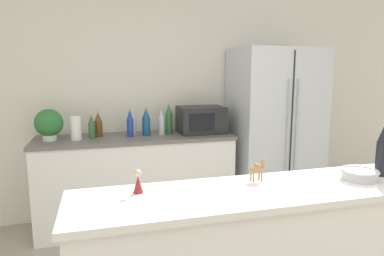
{
  "coord_description": "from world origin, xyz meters",
  "views": [
    {
      "loc": [
        -0.62,
        -1.04,
        1.58
      ],
      "look_at": [
        0.06,
        1.43,
        1.16
      ],
      "focal_mm": 32.0,
      "sensor_mm": 36.0,
      "label": 1
    }
  ],
  "objects": [
    {
      "name": "back_bottle_2",
      "position": [
        -0.28,
        2.46,
        1.08
      ],
      "size": [
        0.06,
        0.06,
        0.3
      ],
      "color": "#B2B7BC",
      "rests_on": "back_counter"
    },
    {
      "name": "wall_back",
      "position": [
        0.0,
        2.73,
        1.27
      ],
      "size": [
        8.0,
        0.06,
        2.55
      ],
      "color": "silver",
      "rests_on": "ground_plane"
    },
    {
      "name": "fruit_bowl",
      "position": [
        0.76,
        0.48,
        1.02
      ],
      "size": [
        0.2,
        0.2,
        0.06
      ],
      "color": "#B7BABF",
      "rests_on": "bar_counter"
    },
    {
      "name": "camel_figurine",
      "position": [
        0.21,
        0.62,
        1.05
      ],
      "size": [
        0.1,
        0.05,
        0.12
      ],
      "color": "olive",
      "rests_on": "bar_counter"
    },
    {
      "name": "back_bottle_0",
      "position": [
        -0.63,
        2.48,
        1.06
      ],
      "size": [
        0.08,
        0.08,
        0.25
      ],
      "color": "brown",
      "rests_on": "back_counter"
    },
    {
      "name": "refrigerator",
      "position": [
        1.26,
        2.34,
        0.91
      ],
      "size": [
        0.92,
        0.71,
        1.83
      ],
      "color": "silver",
      "rests_on": "ground_plane"
    },
    {
      "name": "microwave",
      "position": [
        0.43,
        2.42,
        1.08
      ],
      "size": [
        0.48,
        0.37,
        0.28
      ],
      "color": "black",
      "rests_on": "back_counter"
    },
    {
      "name": "back_bottle_4",
      "position": [
        0.09,
        2.45,
        1.09
      ],
      "size": [
        0.07,
        0.07,
        0.33
      ],
      "color": "#2D6033",
      "rests_on": "back_counter"
    },
    {
      "name": "potted_plant",
      "position": [
        -1.08,
        2.39,
        1.1
      ],
      "size": [
        0.26,
        0.26,
        0.3
      ],
      "color": "silver",
      "rests_on": "back_counter"
    },
    {
      "name": "back_counter",
      "position": [
        -0.27,
        2.4,
        0.47
      ],
      "size": [
        1.97,
        0.63,
        0.94
      ],
      "color": "white",
      "rests_on": "ground_plane"
    },
    {
      "name": "back_bottle_1",
      "position": [
        -0.32,
        2.38,
        1.07
      ],
      "size": [
        0.07,
        0.07,
        0.28
      ],
      "color": "navy",
      "rests_on": "back_counter"
    },
    {
      "name": "back_bottle_3",
      "position": [
        -0.16,
        2.42,
        1.07
      ],
      "size": [
        0.08,
        0.08,
        0.29
      ],
      "color": "navy",
      "rests_on": "back_counter"
    },
    {
      "name": "wine_bottle",
      "position": [
        0.94,
        0.51,
        1.14
      ],
      "size": [
        0.07,
        0.07,
        0.32
      ],
      "color": "black",
      "rests_on": "bar_counter"
    },
    {
      "name": "paper_towel_roll",
      "position": [
        -0.84,
        2.35,
        1.05
      ],
      "size": [
        0.1,
        0.1,
        0.23
      ],
      "color": "white",
      "rests_on": "back_counter"
    },
    {
      "name": "wise_man_figurine_blue",
      "position": [
        -0.45,
        0.6,
        1.04
      ],
      "size": [
        0.05,
        0.05,
        0.12
      ],
      "color": "maroon",
      "rests_on": "bar_counter"
    },
    {
      "name": "back_bottle_5",
      "position": [
        -0.69,
        2.38,
        1.05
      ],
      "size": [
        0.06,
        0.06,
        0.24
      ],
      "color": "#2D6033",
      "rests_on": "back_counter"
    },
    {
      "name": "back_bottle_6",
      "position": [
        0.0,
        2.4,
        1.07
      ],
      "size": [
        0.06,
        0.06,
        0.27
      ],
      "color": "#B2B7BC",
      "rests_on": "back_counter"
    }
  ]
}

